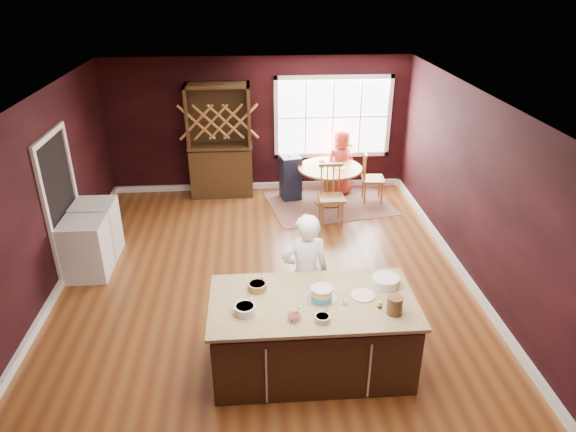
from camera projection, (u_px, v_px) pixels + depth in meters
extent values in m
plane|color=brown|center=(265.00, 278.00, 7.71)|extent=(7.00, 7.00, 0.00)
plane|color=white|center=(261.00, 98.00, 6.53)|extent=(7.00, 7.00, 0.00)
plane|color=black|center=(258.00, 125.00, 10.26)|extent=(6.00, 0.00, 6.00)
plane|color=black|center=(277.00, 376.00, 3.98)|extent=(6.00, 0.00, 6.00)
plane|color=black|center=(41.00, 202.00, 6.92)|extent=(0.00, 7.00, 7.00)
plane|color=black|center=(474.00, 189.00, 7.32)|extent=(0.00, 7.00, 7.00)
cube|color=#3F2914|center=(312.00, 337.00, 5.84)|extent=(2.19, 1.11, 0.83)
cube|color=beige|center=(313.00, 302.00, 5.63)|extent=(2.27, 1.19, 0.04)
cylinder|color=brown|center=(329.00, 202.00, 10.14)|extent=(0.57, 0.57, 0.04)
cylinder|color=brown|center=(329.00, 186.00, 10.00)|extent=(0.20, 0.20, 0.67)
cylinder|color=brown|center=(330.00, 168.00, 9.83)|extent=(1.23, 1.23, 0.04)
imported|color=white|center=(305.00, 274.00, 6.29)|extent=(0.64, 0.46, 1.63)
cylinder|color=silver|center=(245.00, 309.00, 5.39)|extent=(0.23, 0.23, 0.09)
cylinder|color=#90613D|center=(257.00, 286.00, 5.79)|extent=(0.22, 0.22, 0.08)
cylinder|color=white|center=(294.00, 317.00, 5.30)|extent=(0.16, 0.16, 0.06)
cylinder|color=#EDE9C8|center=(322.00, 318.00, 5.28)|extent=(0.17, 0.17, 0.06)
cylinder|color=white|center=(346.00, 299.00, 5.52)|extent=(0.07, 0.07, 0.14)
cylinder|color=#F8EEC3|center=(363.00, 295.00, 5.68)|extent=(0.27, 0.27, 0.02)
cylinder|color=white|center=(386.00, 281.00, 5.86)|extent=(0.31, 0.31, 0.11)
cylinder|color=brown|center=(395.00, 305.00, 5.37)|extent=(0.17, 0.17, 0.20)
cube|color=brown|center=(329.00, 203.00, 10.15)|extent=(2.60, 2.18, 0.01)
imported|color=#C4382E|center=(341.00, 163.00, 10.29)|extent=(0.77, 0.65, 1.34)
cylinder|color=beige|center=(341.00, 168.00, 9.75)|extent=(0.19, 0.19, 0.01)
imported|color=white|center=(322.00, 163.00, 9.93)|extent=(0.13, 0.13, 0.09)
cube|color=#351F14|center=(220.00, 141.00, 10.05)|extent=(1.23, 0.51, 2.25)
cube|color=white|center=(86.00, 249.00, 7.59)|extent=(0.62, 0.60, 0.90)
cube|color=white|center=(97.00, 229.00, 8.16)|extent=(0.63, 0.60, 0.91)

